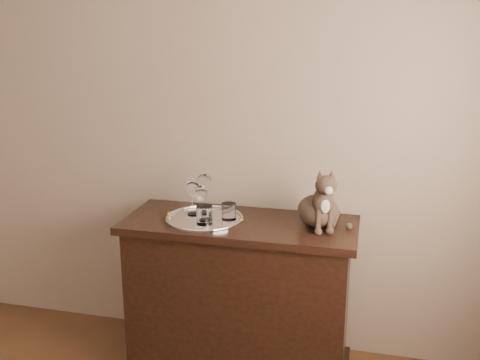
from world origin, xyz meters
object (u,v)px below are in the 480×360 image
object	(u,v)px
sideboard	(240,296)
cat	(319,196)
tumbler_c	(229,211)
wine_glass_d	(201,202)
tumbler_b	(204,215)
wine_glass_b	(204,193)
wine_glass_a	(193,197)
tray	(205,220)

from	to	relation	value
sideboard	cat	distance (m)	0.70
tumbler_c	wine_glass_d	bearing A→B (deg)	-172.17
wine_glass_d	tumbler_b	bearing A→B (deg)	-62.47
sideboard	cat	bearing A→B (deg)	4.80
wine_glass_d	wine_glass_b	bearing A→B (deg)	100.00
tumbler_b	sideboard	bearing A→B (deg)	32.75
wine_glass_a	tumbler_c	size ratio (longest dim) A/B	2.22
wine_glass_a	cat	distance (m)	0.66
tumbler_c	wine_glass_b	bearing A→B (deg)	149.23
tray	wine_glass_a	distance (m)	0.14
wine_glass_a	wine_glass_d	world-z (taller)	wine_glass_a
tumbler_b	tumbler_c	distance (m)	0.14
wine_glass_d	cat	distance (m)	0.60
tumbler_b	tumbler_c	xyz separation A→B (m)	(0.10, 0.09, -0.00)
tumbler_b	tray	bearing A→B (deg)	107.40
wine_glass_b	tumbler_c	size ratio (longest dim) A/B	2.45
tumbler_c	cat	world-z (taller)	cat
wine_glass_a	tumbler_b	world-z (taller)	wine_glass_a
tumbler_b	cat	world-z (taller)	cat
sideboard	tumbler_b	world-z (taller)	tumbler_b
tumbler_c	tumbler_b	bearing A→B (deg)	-137.18
tumbler_c	cat	distance (m)	0.46
cat	wine_glass_d	bearing A→B (deg)	164.55
tray	wine_glass_b	size ratio (longest dim) A/B	1.91
sideboard	wine_glass_a	bearing A→B (deg)	174.25
tray	wine_glass_a	world-z (taller)	wine_glass_a
tray	wine_glass_d	xyz separation A→B (m)	(-0.02, 0.00, 0.09)
tumbler_c	wine_glass_a	bearing A→B (deg)	170.93
sideboard	wine_glass_b	xyz separation A→B (m)	(-0.22, 0.09, 0.54)
wine_glass_a	wine_glass_b	world-z (taller)	wine_glass_b
wine_glass_d	tumbler_c	size ratio (longest dim) A/B	2.06
sideboard	cat	world-z (taller)	cat
tray	wine_glass_a	xyz separation A→B (m)	(-0.08, 0.06, 0.10)
sideboard	tray	bearing A→B (deg)	-170.80
sideboard	wine_glass_a	world-z (taller)	wine_glass_a
tumbler_b	tumbler_c	bearing A→B (deg)	42.82
tray	cat	size ratio (longest dim) A/B	1.28
tumbler_b	cat	xyz separation A→B (m)	(0.55, 0.13, 0.10)
tray	wine_glass_d	bearing A→B (deg)	169.31
tray	wine_glass_b	distance (m)	0.16
cat	tumbler_c	bearing A→B (deg)	163.88
tray	tumbler_b	xyz separation A→B (m)	(0.02, -0.07, 0.05)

